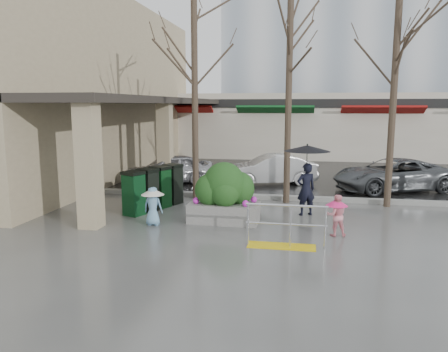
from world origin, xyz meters
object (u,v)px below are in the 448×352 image
(tree_west, at_px, (194,52))
(planter, at_px, (225,193))
(woman, at_px, (307,169))
(car_b, at_px, (270,169))
(child_pink, at_px, (336,213))
(child_blue, at_px, (153,202))
(tree_midwest, at_px, (290,45))
(car_a, at_px, (169,169))
(news_boxes, at_px, (154,188))
(handrail, at_px, (284,231))
(tree_mideast, at_px, (396,55))
(car_c, at_px, (392,175))

(tree_west, height_order, planter, tree_west)
(woman, bearing_deg, car_b, -98.17)
(child_pink, distance_m, child_blue, 4.94)
(tree_midwest, height_order, child_blue, tree_midwest)
(child_blue, bearing_deg, car_a, -74.29)
(planter, bearing_deg, tree_midwest, 60.29)
(tree_midwest, distance_m, news_boxes, 6.39)
(tree_midwest, bearing_deg, child_blue, -134.62)
(handrail, relative_size, tree_west, 0.28)
(tree_mideast, relative_size, child_pink, 6.06)
(car_c, bearing_deg, tree_mideast, -34.47)
(child_pink, height_order, car_a, car_a)
(child_pink, relative_size, news_boxes, 0.44)
(news_boxes, bearing_deg, car_a, 123.56)
(car_c, bearing_deg, planter, -66.15)
(tree_west, relative_size, child_blue, 6.25)
(tree_west, distance_m, news_boxes, 4.83)
(news_boxes, relative_size, car_b, 0.64)
(news_boxes, height_order, car_b, news_boxes)
(news_boxes, bearing_deg, tree_west, 83.49)
(child_blue, bearing_deg, child_pink, -179.30)
(tree_midwest, bearing_deg, tree_mideast, -0.00)
(handrail, height_order, news_boxes, news_boxes)
(tree_west, relative_size, tree_mideast, 1.05)
(child_pink, bearing_deg, car_c, -118.47)
(handrail, height_order, tree_midwest, tree_midwest)
(woman, xyz_separation_m, planter, (-2.28, -1.21, -0.58))
(tree_midwest, relative_size, car_a, 1.89)
(handrail, relative_size, woman, 0.87)
(news_boxes, xyz_separation_m, car_a, (-0.94, 4.45, -0.04))
(handrail, height_order, tree_west, tree_west)
(handrail, distance_m, planter, 2.68)
(news_boxes, relative_size, car_a, 0.66)
(planter, xyz_separation_m, car_b, (0.80, 6.24, -0.20))
(handrail, relative_size, news_boxes, 0.78)
(child_pink, xyz_separation_m, car_c, (2.52, 6.49, 0.02))
(handrail, relative_size, tree_midwest, 0.27)
(car_a, bearing_deg, car_c, 59.88)
(handrail, bearing_deg, child_blue, 161.53)
(news_boxes, xyz_separation_m, car_c, (8.07, 4.56, -0.04))
(child_pink, distance_m, car_b, 7.40)
(tree_mideast, relative_size, news_boxes, 2.67)
(child_blue, bearing_deg, woman, -153.41)
(car_b, bearing_deg, car_c, 64.51)
(child_pink, bearing_deg, tree_west, -45.70)
(woman, relative_size, child_pink, 2.03)
(handrail, xyz_separation_m, woman, (0.49, 3.15, 1.03))
(child_blue, bearing_deg, car_c, -137.58)
(handrail, distance_m, tree_midwest, 6.83)
(planter, height_order, car_a, planter)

